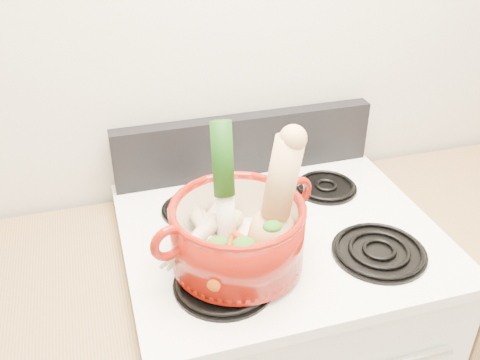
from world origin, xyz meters
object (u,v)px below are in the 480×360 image
object	(u,v)px
dutch_oven	(237,234)
leek	(225,186)
squash	(276,196)
stove_body	(274,360)

from	to	relation	value
dutch_oven	leek	bearing A→B (deg)	96.63
squash	leek	distance (m)	0.11
leek	dutch_oven	bearing A→B (deg)	-60.22
dutch_oven	squash	distance (m)	0.13
leek	stove_body	bearing A→B (deg)	29.47
squash	leek	xyz separation A→B (m)	(-0.10, 0.05, 0.02)
squash	stove_body	bearing A→B (deg)	39.05
dutch_oven	squash	bearing A→B (deg)	-26.23
dutch_oven	leek	world-z (taller)	leek
stove_body	dutch_oven	xyz separation A→B (m)	(-0.14, -0.11, 0.58)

